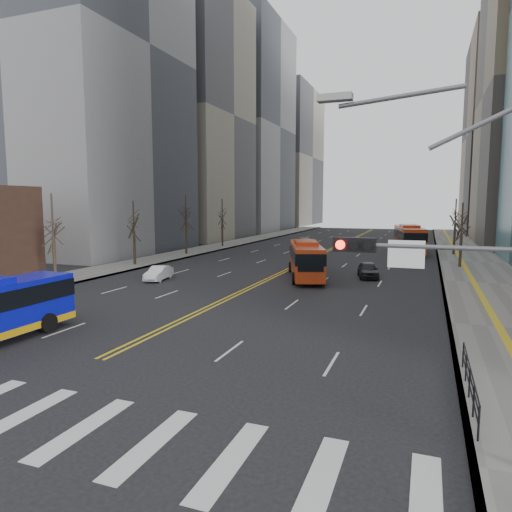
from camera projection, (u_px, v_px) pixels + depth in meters
sidewalk_right at (472, 262)px, 50.33m from camera, size 7.00×130.00×0.15m
sidewalk_left at (198, 251)px, 62.23m from camera, size 5.00×130.00×0.15m
centerline at (332, 249)px, 65.76m from camera, size 0.55×100.00×0.01m
office_towers at (352, 98)px, 75.49m from camera, size 83.00×134.00×58.00m
signal_mast at (469, 275)px, 11.11m from camera, size 5.37×0.37×9.39m
pedestrian_railing at (470, 378)px, 15.11m from camera, size 0.06×6.06×1.02m
street_trees at (229, 219)px, 48.70m from camera, size 35.20×47.20×7.60m
red_bus_near at (306, 257)px, 40.03m from camera, size 5.62×10.57×3.30m
red_bus_far at (409, 237)px, 59.88m from camera, size 4.62×12.13×3.74m
car_white at (159, 273)px, 39.00m from camera, size 1.84×3.85×1.22m
car_dark_mid at (368, 270)px, 40.31m from camera, size 2.47×4.35×1.40m
car_silver at (304, 243)px, 67.63m from camera, size 2.92×5.03×1.37m
car_dark_far at (412, 235)px, 84.78m from camera, size 2.25×4.81×1.33m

